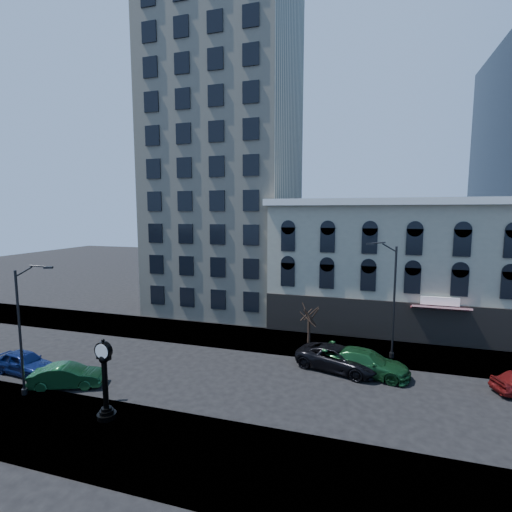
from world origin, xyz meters
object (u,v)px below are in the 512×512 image
(car_near_b, at_px, (68,376))
(street_lamp_near, at_px, (28,296))
(street_clock, at_px, (105,383))
(car_near_a, at_px, (24,362))

(car_near_b, bearing_deg, street_lamp_near, 123.01)
(street_lamp_near, relative_size, car_near_b, 1.83)
(street_lamp_near, height_order, car_near_b, street_lamp_near)
(street_lamp_near, xyz_separation_m, car_near_b, (1.04, 1.58, -5.58))
(street_clock, xyz_separation_m, car_near_a, (-9.57, 3.32, -1.35))
(street_clock, xyz_separation_m, car_near_b, (-5.02, 2.53, -1.40))
(street_lamp_near, height_order, car_near_a, street_lamp_near)
(street_lamp_near, relative_size, car_near_a, 1.76)
(car_near_b, bearing_deg, car_near_a, 56.71)
(street_clock, distance_m, car_near_b, 5.80)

